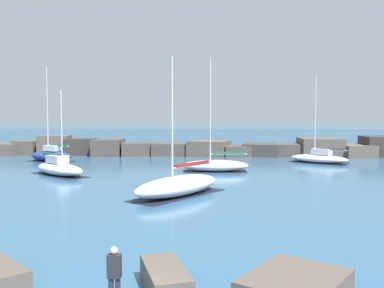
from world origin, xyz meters
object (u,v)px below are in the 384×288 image
at_px(sailboat_moored_5, 319,158).
at_px(sailboat_moored_0, 59,168).
at_px(sailboat_moored_1, 51,155).
at_px(sailboat_moored_4, 178,185).
at_px(person_on_rocks, 114,273).
at_px(sailboat_moored_2, 215,165).

bearing_deg(sailboat_moored_5, sailboat_moored_0, -156.12).
height_order(sailboat_moored_0, sailboat_moored_1, sailboat_moored_1).
bearing_deg(sailboat_moored_0, sailboat_moored_5, 23.88).
xyz_separation_m(sailboat_moored_1, sailboat_moored_4, (15.90, -19.81, -0.07)).
distance_m(sailboat_moored_1, sailboat_moored_5, 29.56).
bearing_deg(sailboat_moored_0, sailboat_moored_1, 114.17).
bearing_deg(person_on_rocks, sailboat_moored_0, 113.13).
bearing_deg(sailboat_moored_0, person_on_rocks, -66.87).
bearing_deg(sailboat_moored_2, sailboat_moored_1, 156.84).
xyz_separation_m(sailboat_moored_4, person_on_rocks, (-0.36, -16.04, 0.27)).
bearing_deg(sailboat_moored_5, sailboat_moored_4, -124.70).
bearing_deg(sailboat_moored_4, sailboat_moored_0, 141.20).
bearing_deg(sailboat_moored_1, sailboat_moored_4, -51.24).
height_order(sailboat_moored_0, sailboat_moored_2, sailboat_moored_2).
bearing_deg(sailboat_moored_0, sailboat_moored_4, -38.80).
height_order(sailboat_moored_1, sailboat_moored_2, sailboat_moored_1).
bearing_deg(sailboat_moored_4, person_on_rocks, -91.27).
bearing_deg(sailboat_moored_1, person_on_rocks, -66.55).
xyz_separation_m(sailboat_moored_0, sailboat_moored_1, (-4.93, 10.99, 0.09)).
height_order(sailboat_moored_4, sailboat_moored_5, sailboat_moored_5).
height_order(sailboat_moored_2, person_on_rocks, sailboat_moored_2).
bearing_deg(sailboat_moored_5, sailboat_moored_1, 179.85).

